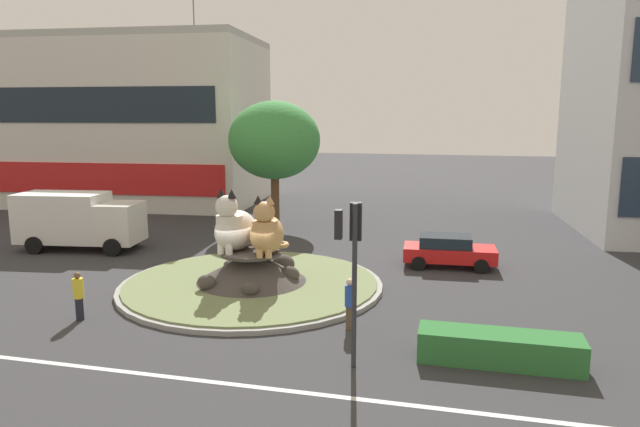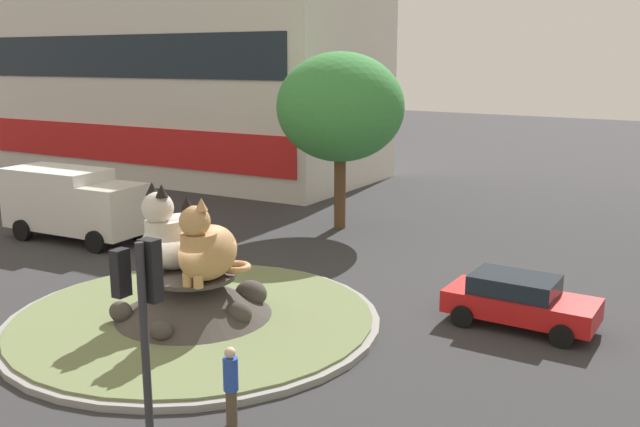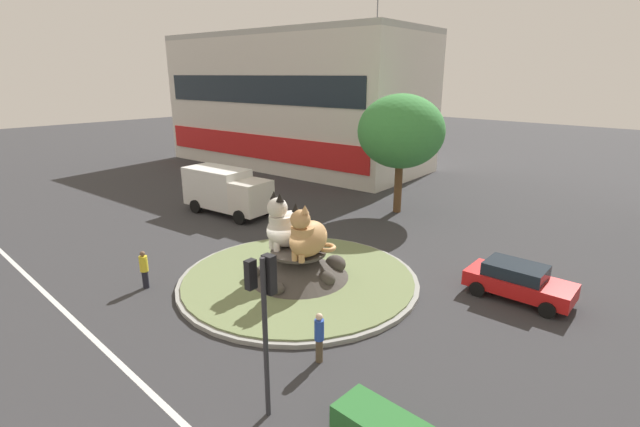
{
  "view_description": "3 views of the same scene",
  "coord_description": "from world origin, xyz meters",
  "views": [
    {
      "loc": [
        8.1,
        -21.42,
        7.05
      ],
      "look_at": [
        2.66,
        1.01,
        3.01
      ],
      "focal_mm": 32.12,
      "sensor_mm": 36.0,
      "label": 1
    },
    {
      "loc": [
        13.89,
        -13.6,
        7.5
      ],
      "look_at": [
        2.61,
        2.65,
        3.11
      ],
      "focal_mm": 39.15,
      "sensor_mm": 36.0,
      "label": 2
    },
    {
      "loc": [
        13.6,
        -13.07,
        9.0
      ],
      "look_at": [
        -0.91,
        2.39,
        2.49
      ],
      "focal_mm": 25.57,
      "sensor_mm": 36.0,
      "label": 3
    }
  ],
  "objects": [
    {
      "name": "traffic_light_mast",
      "position": [
        5.35,
        -6.38,
        3.42
      ],
      "size": [
        0.71,
        0.57,
        4.66
      ],
      "rotation": [
        0.0,
        0.0,
        1.65
      ],
      "color": "#2D2D33",
      "rests_on": "ground"
    },
    {
      "name": "cat_statue_calico",
      "position": [
        0.75,
        -0.18,
        2.38
      ],
      "size": [
        1.69,
        2.54,
        2.44
      ],
      "rotation": [
        0.0,
        0.0,
        -1.4
      ],
      "color": "tan",
      "rests_on": "roundabout_island"
    },
    {
      "name": "hatchback_near_shophouse",
      "position": [
        7.8,
        5.14,
        0.78
      ],
      "size": [
        4.27,
        2.21,
        1.48
      ],
      "rotation": [
        0.0,
        0.0,
        0.05
      ],
      "color": "red",
      "rests_on": "ground"
    },
    {
      "name": "cat_statue_white",
      "position": [
        -0.73,
        0.05,
        2.45
      ],
      "size": [
        1.97,
        2.61,
        2.62
      ],
      "rotation": [
        0.0,
        0.0,
        -1.75
      ],
      "color": "silver",
      "rests_on": "roundabout_island"
    },
    {
      "name": "ground_plane",
      "position": [
        0.0,
        0.0,
        0.0
      ],
      "size": [
        160.0,
        160.0,
        0.0
      ],
      "primitive_type": "plane",
      "color": "#333335"
    },
    {
      "name": "delivery_box_truck",
      "position": [
        -11.1,
        4.07,
        1.62
      ],
      "size": [
        6.55,
        3.27,
        2.98
      ],
      "rotation": [
        0.0,
        0.0,
        0.13
      ],
      "color": "silver",
      "rests_on": "ground"
    },
    {
      "name": "pedestrian_blue_shirt",
      "position": [
        4.8,
        -3.74,
        0.94
      ],
      "size": [
        0.32,
        0.32,
        1.75
      ],
      "rotation": [
        0.0,
        0.0,
        3.5
      ],
      "color": "brown",
      "rests_on": "ground"
    },
    {
      "name": "shophouse_block",
      "position": [
        -20.58,
        19.62,
        6.41
      ],
      "size": [
        27.24,
        13.25,
        16.74
      ],
      "rotation": [
        0.0,
        0.0,
        0.08
      ],
      "color": "silver",
      "rests_on": "ground"
    },
    {
      "name": "broadleaf_tree_behind_island",
      "position": [
        -2.95,
        12.22,
        5.42
      ],
      "size": [
        5.63,
        5.63,
        7.83
      ],
      "color": "brown",
      "rests_on": "ground"
    },
    {
      "name": "roundabout_island",
      "position": [
        0.01,
        0.01,
        0.49
      ],
      "size": [
        10.77,
        10.77,
        1.49
      ],
      "color": "gray",
      "rests_on": "ground"
    }
  ]
}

